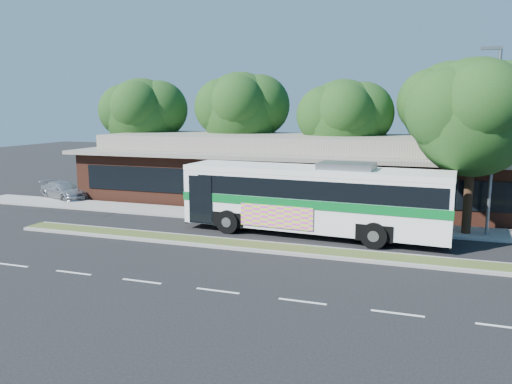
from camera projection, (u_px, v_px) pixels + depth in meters
ground at (262, 252)px, 21.89m from camera, size 120.00×120.00×0.00m
median_strip at (267, 247)px, 22.44m from camera, size 26.00×1.10×0.15m
sidewalk at (298, 220)px, 27.86m from camera, size 44.00×2.60×0.12m
parking_lot at (74, 194)px, 36.95m from camera, size 14.00×12.00×0.01m
plaza_building at (322, 170)px, 33.68m from camera, size 33.20×11.20×4.45m
lamp_post at (493, 137)px, 23.66m from camera, size 0.93×0.18×9.07m
tree_bg_a at (148, 113)px, 39.70m from camera, size 6.47×5.80×8.63m
tree_bg_b at (246, 110)px, 38.05m from camera, size 6.69×6.00×9.00m
tree_bg_c at (349, 118)px, 34.66m from camera, size 6.24×5.60×8.26m
tree_bg_d at (458, 106)px, 33.24m from camera, size 6.91×6.20×9.37m
transit_bus at (314, 194)px, 24.61m from camera, size 13.27×3.69×3.68m
sedan at (64, 190)px, 34.69m from camera, size 4.60×3.13×1.24m
sidewalk_tree at (483, 115)px, 23.86m from camera, size 6.35×5.70×8.65m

